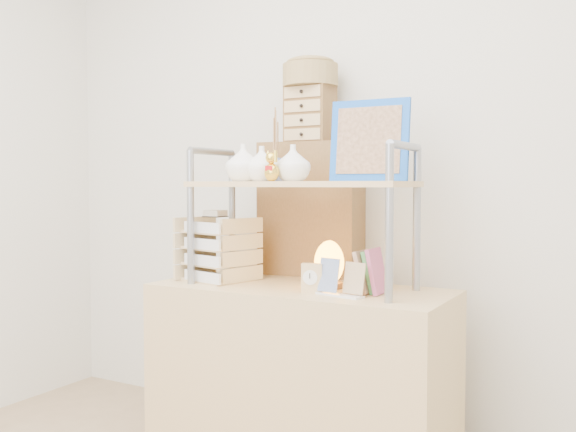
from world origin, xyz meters
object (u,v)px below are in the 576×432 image
(letter_tray, at_px, (216,253))
(salt_lamp, at_px, (329,264))
(desk, at_px, (300,379))
(cabinet, at_px, (312,290))

(letter_tray, distance_m, salt_lamp, 0.51)
(desk, distance_m, letter_tray, 0.63)
(desk, xyz_separation_m, letter_tray, (-0.39, -0.03, 0.50))
(desk, bearing_deg, letter_tray, -176.16)
(desk, xyz_separation_m, salt_lamp, (0.11, 0.03, 0.47))
(salt_lamp, bearing_deg, letter_tray, -173.59)
(desk, relative_size, letter_tray, 3.99)
(cabinet, relative_size, salt_lamp, 7.14)
(cabinet, xyz_separation_m, letter_tray, (-0.25, -0.40, 0.20))
(cabinet, bearing_deg, letter_tray, -130.08)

